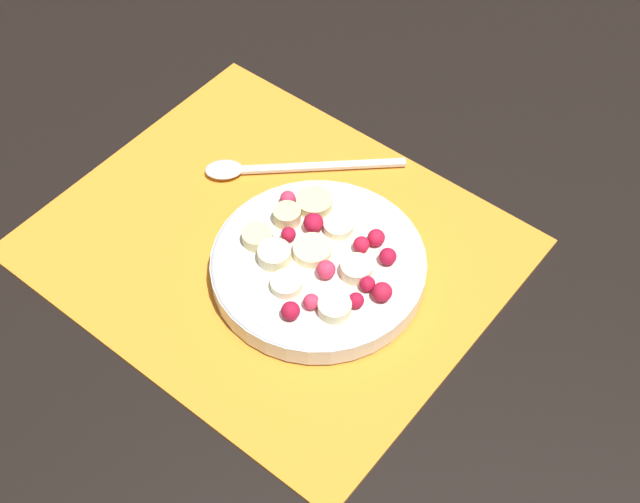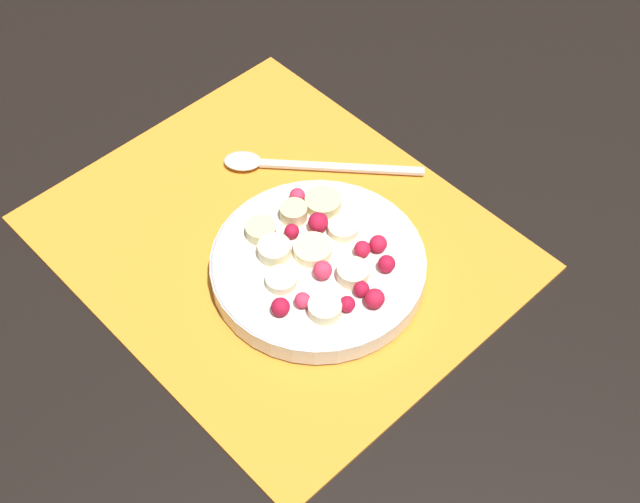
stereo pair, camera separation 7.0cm
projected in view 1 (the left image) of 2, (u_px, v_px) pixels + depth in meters
ground_plane at (273, 248)px, 0.88m from camera, size 3.00×3.00×0.00m
placemat at (273, 246)px, 0.88m from camera, size 0.43×0.36×0.01m
fruit_bowl at (320, 262)px, 0.84m from camera, size 0.20×0.20×0.04m
spoon at (265, 168)px, 0.93m from camera, size 0.17×0.16×0.01m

